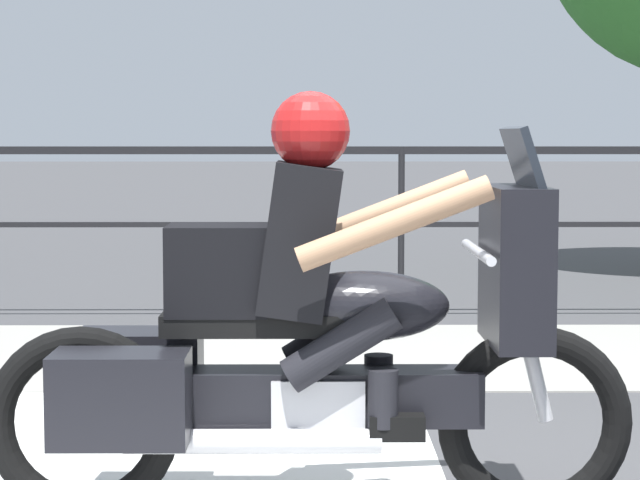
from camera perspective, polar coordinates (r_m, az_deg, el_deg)
name	(u,v)px	position (r m, az deg, el deg)	size (l,w,h in m)	color
sidewalk_band	(418,354)	(8.17, 4.50, -5.21)	(44.00, 2.40, 0.01)	#99968E
fence_railing	(401,184)	(9.62, 3.75, 2.57)	(36.00, 0.05, 1.34)	black
motorcycle	(308,333)	(4.61, -0.55, -4.28)	(2.41, 0.76, 1.59)	black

